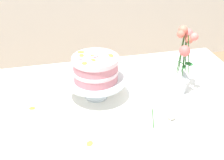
{
  "coord_description": "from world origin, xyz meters",
  "views": [
    {
      "loc": [
        -0.36,
        -1.27,
        1.62
      ],
      "look_at": [
        -0.04,
        0.02,
        0.86
      ],
      "focal_mm": 52.93,
      "sensor_mm": 36.0,
      "label": 1
    }
  ],
  "objects_px": {
    "dining_table": "(123,120)",
    "cake_stand": "(96,83)",
    "flower_vase": "(183,63)",
    "fallen_rose": "(170,116)",
    "layer_cake": "(95,68)"
  },
  "relations": [
    {
      "from": "dining_table",
      "to": "cake_stand",
      "type": "distance_m",
      "value": 0.23
    },
    {
      "from": "cake_stand",
      "to": "flower_vase",
      "type": "distance_m",
      "value": 0.43
    },
    {
      "from": "flower_vase",
      "to": "fallen_rose",
      "type": "xyz_separation_m",
      "value": [
        -0.14,
        -0.21,
        -0.15
      ]
    },
    {
      "from": "dining_table",
      "to": "cake_stand",
      "type": "height_order",
      "value": "cake_stand"
    },
    {
      "from": "cake_stand",
      "to": "flower_vase",
      "type": "bearing_deg",
      "value": -6.29
    },
    {
      "from": "dining_table",
      "to": "layer_cake",
      "type": "xyz_separation_m",
      "value": [
        -0.11,
        0.1,
        0.25
      ]
    },
    {
      "from": "layer_cake",
      "to": "fallen_rose",
      "type": "bearing_deg",
      "value": -41.86
    },
    {
      "from": "layer_cake",
      "to": "flower_vase",
      "type": "relative_size",
      "value": 0.63
    },
    {
      "from": "dining_table",
      "to": "cake_stand",
      "type": "bearing_deg",
      "value": 137.72
    },
    {
      "from": "cake_stand",
      "to": "fallen_rose",
      "type": "xyz_separation_m",
      "value": [
        0.28,
        -0.25,
        -0.06
      ]
    },
    {
      "from": "cake_stand",
      "to": "fallen_rose",
      "type": "height_order",
      "value": "cake_stand"
    },
    {
      "from": "flower_vase",
      "to": "fallen_rose",
      "type": "distance_m",
      "value": 0.29
    },
    {
      "from": "layer_cake",
      "to": "fallen_rose",
      "type": "xyz_separation_m",
      "value": [
        0.28,
        -0.25,
        -0.14
      ]
    },
    {
      "from": "dining_table",
      "to": "flower_vase",
      "type": "distance_m",
      "value": 0.4
    },
    {
      "from": "layer_cake",
      "to": "fallen_rose",
      "type": "relative_size",
      "value": 1.64
    }
  ]
}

